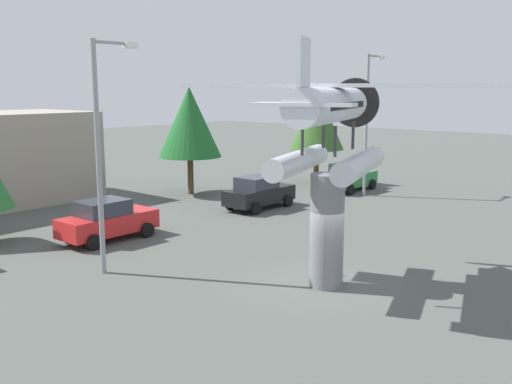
# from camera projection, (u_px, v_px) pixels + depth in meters

# --- Properties ---
(ground_plane) EXTENTS (140.00, 140.00, 0.00)m
(ground_plane) POSITION_uv_depth(u_px,v_px,m) (326.00, 286.00, 18.94)
(ground_plane) COLOR #4C514C
(display_pedestal) EXTENTS (1.10, 1.10, 3.71)m
(display_pedestal) POSITION_uv_depth(u_px,v_px,m) (327.00, 231.00, 18.62)
(display_pedestal) COLOR slate
(display_pedestal) RESTS_ON ground
(floatplane_monument) EXTENTS (7.20, 10.21, 4.00)m
(floatplane_monument) POSITION_uv_depth(u_px,v_px,m) (330.00, 121.00, 18.11)
(floatplane_monument) COLOR silver
(floatplane_monument) RESTS_ON display_pedestal
(car_mid_red) EXTENTS (4.20, 2.02, 1.76)m
(car_mid_red) POSITION_uv_depth(u_px,v_px,m) (107.00, 220.00, 24.53)
(car_mid_red) COLOR red
(car_mid_red) RESTS_ON ground
(car_far_black) EXTENTS (4.20, 2.02, 1.76)m
(car_far_black) POSITION_uv_depth(u_px,v_px,m) (259.00, 192.00, 31.03)
(car_far_black) COLOR black
(car_far_black) RESTS_ON ground
(car_distant_green) EXTENTS (4.20, 2.02, 1.76)m
(car_distant_green) POSITION_uv_depth(u_px,v_px,m) (349.00, 177.00, 36.51)
(car_distant_green) COLOR #237A38
(car_distant_green) RESTS_ON ground
(streetlight_primary) EXTENTS (1.84, 0.28, 8.00)m
(streetlight_primary) POSITION_uv_depth(u_px,v_px,m) (103.00, 140.00, 19.63)
(streetlight_primary) COLOR gray
(streetlight_primary) RESTS_ON ground
(streetlight_secondary) EXTENTS (1.84, 0.28, 8.36)m
(streetlight_secondary) POSITION_uv_depth(u_px,v_px,m) (368.00, 115.00, 34.21)
(streetlight_secondary) COLOR gray
(streetlight_secondary) RESTS_ON ground
(tree_center_back) EXTENTS (3.80, 3.80, 6.52)m
(tree_center_back) POSITION_uv_depth(u_px,v_px,m) (190.00, 122.00, 34.75)
(tree_center_back) COLOR brown
(tree_center_back) RESTS_ON ground
(tree_far_east) EXTENTS (3.64, 3.64, 6.36)m
(tree_far_east) POSITION_uv_depth(u_px,v_px,m) (317.00, 119.00, 38.85)
(tree_far_east) COLOR brown
(tree_far_east) RESTS_ON ground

